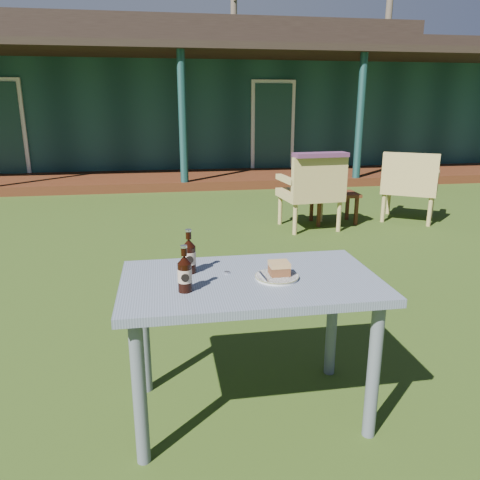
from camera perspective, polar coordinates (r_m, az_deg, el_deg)
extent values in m
plane|color=#334916|center=(3.93, -3.11, -6.27)|extent=(80.00, 80.00, 0.00)
cube|color=#163938|center=(13.12, -7.99, 15.17)|extent=(15.00, 6.00, 2.60)
cube|color=black|center=(13.18, -8.25, 21.49)|extent=(15.80, 6.80, 0.30)
cube|color=black|center=(13.22, -8.33, 23.21)|extent=(12.00, 3.50, 0.60)
cube|color=#4D2412|center=(9.33, -6.98, 7.32)|extent=(15.00, 1.80, 0.16)
cube|color=black|center=(9.27, -7.52, 21.95)|extent=(15.40, 2.00, 0.12)
cylinder|color=#163938|center=(8.43, -6.99, 14.21)|extent=(0.14, 0.14, 2.45)
cylinder|color=#163938|center=(9.17, 14.40, 13.99)|extent=(0.14, 0.14, 2.45)
cube|color=white|center=(10.57, -27.13, 11.76)|extent=(0.95, 0.06, 2.00)
cube|color=#193D38|center=(10.55, -27.18, 11.75)|extent=(0.80, 0.04, 1.85)
cube|color=white|center=(10.38, 4.01, 13.40)|extent=(0.95, 0.06, 2.00)
cube|color=#193D38|center=(10.35, 4.04, 13.39)|extent=(0.80, 0.04, 1.85)
cylinder|color=brown|center=(22.60, -0.74, 24.47)|extent=(0.28, 0.28, 9.50)
cylinder|color=brown|center=(23.21, 17.75, 25.43)|extent=(0.28, 0.28, 11.00)
cube|color=slate|center=(2.20, 1.28, -5.16)|extent=(1.20, 0.70, 0.04)
cylinder|color=slate|center=(2.10, -12.14, -17.80)|extent=(0.06, 0.06, 0.68)
cylinder|color=slate|center=(2.28, 15.98, -15.11)|extent=(0.06, 0.06, 0.68)
cylinder|color=slate|center=(2.56, -11.65, -11.08)|extent=(0.06, 0.06, 0.68)
cylinder|color=slate|center=(2.71, 11.15, -9.45)|extent=(0.06, 0.06, 0.68)
cylinder|color=silver|center=(2.19, 4.51, -4.51)|extent=(0.20, 0.20, 0.01)
cylinder|color=olive|center=(2.19, 4.51, -4.39)|extent=(0.20, 0.20, 0.00)
cube|color=brown|center=(2.20, 4.78, -3.71)|extent=(0.09, 0.08, 0.04)
cube|color=tan|center=(2.19, 4.80, -2.95)|extent=(0.09, 0.09, 0.02)
cube|color=silver|center=(2.17, 2.90, -4.49)|extent=(0.02, 0.14, 0.00)
cylinder|color=black|center=(2.25, -6.20, -2.39)|extent=(0.06, 0.06, 0.13)
cone|color=black|center=(2.23, -6.27, -0.32)|extent=(0.06, 0.06, 0.04)
cylinder|color=black|center=(2.22, -6.30, 0.59)|extent=(0.03, 0.03, 0.04)
cylinder|color=silver|center=(2.21, -6.32, 1.17)|extent=(0.03, 0.03, 0.01)
cylinder|color=tan|center=(2.25, -6.21, -2.15)|extent=(0.06, 0.06, 0.06)
cylinder|color=black|center=(2.22, -6.16, -2.41)|extent=(0.04, 0.00, 0.04)
cylinder|color=black|center=(2.03, -6.74, -4.56)|extent=(0.06, 0.06, 0.13)
cone|color=black|center=(2.01, -6.82, -2.38)|extent=(0.06, 0.06, 0.04)
cylinder|color=black|center=(2.00, -6.85, -1.42)|extent=(0.03, 0.03, 0.04)
cylinder|color=silver|center=(1.99, -6.87, -0.80)|extent=(0.03, 0.03, 0.01)
cylinder|color=tan|center=(2.03, -6.75, -4.30)|extent=(0.06, 0.06, 0.06)
cylinder|color=black|center=(2.00, -6.71, -4.61)|extent=(0.04, 0.00, 0.04)
cylinder|color=silver|center=(2.25, -1.59, -3.97)|extent=(0.03, 0.03, 0.01)
cube|color=tan|center=(5.90, 8.47, 5.50)|extent=(0.73, 0.70, 0.10)
cube|color=tan|center=(5.60, 9.69, 7.69)|extent=(0.68, 0.15, 0.44)
cube|color=tan|center=(6.01, 11.13, 7.46)|extent=(0.13, 0.60, 0.06)
cube|color=tan|center=(5.77, 5.69, 7.34)|extent=(0.13, 0.60, 0.06)
cylinder|color=tan|center=(6.29, 9.84, 3.92)|extent=(0.05, 0.05, 0.38)
cylinder|color=tan|center=(6.08, 4.92, 3.67)|extent=(0.05, 0.05, 0.38)
cylinder|color=tan|center=(5.83, 11.97, 2.83)|extent=(0.05, 0.05, 0.38)
cylinder|color=tan|center=(5.60, 6.73, 2.53)|extent=(0.05, 0.05, 0.38)
cube|color=tan|center=(6.65, 19.99, 5.91)|extent=(0.92, 0.90, 0.10)
cube|color=tan|center=(6.34, 20.00, 7.92)|extent=(0.61, 0.45, 0.44)
cube|color=tan|center=(6.63, 22.77, 7.31)|extent=(0.39, 0.53, 0.06)
cube|color=tan|center=(6.67, 17.57, 7.86)|extent=(0.39, 0.53, 0.06)
cylinder|color=tan|center=(6.94, 22.34, 4.07)|extent=(0.05, 0.05, 0.38)
cylinder|color=tan|center=(6.98, 17.66, 4.59)|extent=(0.05, 0.05, 0.38)
cylinder|color=tan|center=(6.42, 22.11, 3.20)|extent=(0.05, 0.05, 0.38)
cylinder|color=tan|center=(6.46, 17.06, 3.76)|extent=(0.05, 0.05, 0.38)
cube|color=#5A2E4E|center=(5.57, 9.81, 10.20)|extent=(0.66, 0.26, 0.05)
cube|color=#4D2412|center=(6.21, 11.43, 5.47)|extent=(0.60, 0.40, 0.04)
cube|color=#4D2412|center=(6.02, 9.59, 3.31)|extent=(0.04, 0.04, 0.36)
cube|color=#4D2412|center=(6.20, 13.98, 3.42)|extent=(0.04, 0.04, 0.36)
cube|color=#4D2412|center=(6.30, 8.72, 3.91)|extent=(0.04, 0.04, 0.36)
cube|color=#4D2412|center=(6.47, 12.95, 4.01)|extent=(0.04, 0.04, 0.36)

